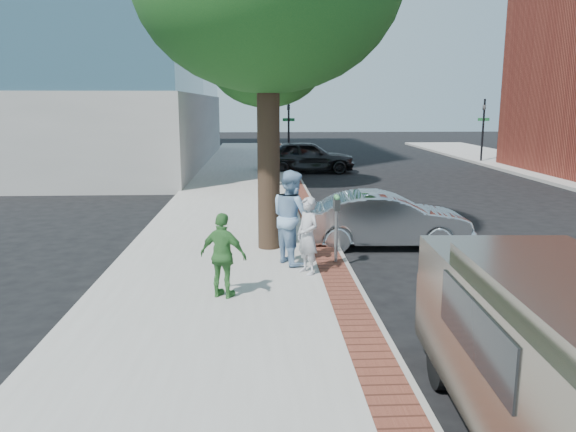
{
  "coord_description": "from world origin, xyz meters",
  "views": [
    {
      "loc": [
        -0.8,
        -11.13,
        3.53
      ],
      "look_at": [
        -0.22,
        0.45,
        1.2
      ],
      "focal_mm": 35.0,
      "sensor_mm": 36.0,
      "label": 1
    }
  ],
  "objects": [
    {
      "name": "bg_car",
      "position": [
        1.65,
        17.85,
        0.83
      ],
      "size": [
        4.9,
        2.02,
        1.66
      ],
      "primitive_type": "imported",
      "rotation": [
        0.0,
        0.0,
        1.56
      ],
      "color": "black",
      "rests_on": "ground"
    },
    {
      "name": "signal_near",
      "position": [
        0.9,
        22.0,
        2.25
      ],
      "size": [
        0.7,
        0.15,
        3.8
      ],
      "color": "black",
      "rests_on": "ground"
    },
    {
      "name": "person_green",
      "position": [
        -1.46,
        -1.57,
        0.91
      ],
      "size": [
        0.96,
        0.71,
        1.52
      ],
      "primitive_type": "imported",
      "rotation": [
        0.0,
        0.0,
        2.71
      ],
      "color": "#3D803A",
      "rests_on": "sidewalk"
    },
    {
      "name": "sedan_silver",
      "position": [
        2.31,
        2.42,
        0.68
      ],
      "size": [
        4.19,
        1.59,
        1.36
      ],
      "primitive_type": "imported",
      "rotation": [
        0.0,
        0.0,
        1.54
      ],
      "color": "#B2B6BA",
      "rests_on": "ground"
    },
    {
      "name": "ground",
      "position": [
        0.0,
        0.0,
        0.0
      ],
      "size": [
        120.0,
        120.0,
        0.0
      ],
      "primitive_type": "plane",
      "color": "black",
      "rests_on": "ground"
    },
    {
      "name": "signal_far",
      "position": [
        12.5,
        22.0,
        2.25
      ],
      "size": [
        0.7,
        0.15,
        3.8
      ],
      "color": "black",
      "rests_on": "ground"
    },
    {
      "name": "person_officer",
      "position": [
        -0.14,
        0.57,
        1.16
      ],
      "size": [
        1.11,
        1.21,
        2.01
      ],
      "primitive_type": "imported",
      "rotation": [
        0.0,
        0.0,
        2.03
      ],
      "color": "#87ACD1",
      "rests_on": "sidewalk"
    },
    {
      "name": "sidewalk",
      "position": [
        -1.5,
        8.0,
        0.07
      ],
      "size": [
        5.0,
        60.0,
        0.15
      ],
      "primitive_type": "cube",
      "color": "#9E9991",
      "rests_on": "ground"
    },
    {
      "name": "office_base",
      "position": [
        -13.0,
        22.0,
        2.0
      ],
      "size": [
        18.2,
        22.2,
        4.0
      ],
      "primitive_type": "cube",
      "color": "gray",
      "rests_on": "ground"
    },
    {
      "name": "tree_far",
      "position": [
        -0.5,
        12.0,
        5.3
      ],
      "size": [
        4.8,
        4.8,
        7.14
      ],
      "color": "black",
      "rests_on": "sidewalk"
    },
    {
      "name": "van",
      "position": [
        2.26,
        -6.19,
        1.06
      ],
      "size": [
        2.26,
        5.34,
        1.94
      ],
      "rotation": [
        0.0,
        0.0,
        -0.05
      ],
      "color": "gray",
      "rests_on": "ground"
    },
    {
      "name": "brick_strip",
      "position": [
        0.7,
        8.0,
        0.15
      ],
      "size": [
        0.6,
        60.0,
        0.01
      ],
      "primitive_type": "cube",
      "color": "brown",
      "rests_on": "sidewalk"
    },
    {
      "name": "parking_meter",
      "position": [
        0.83,
        0.57,
        1.21
      ],
      "size": [
        0.12,
        0.32,
        1.47
      ],
      "color": "gray",
      "rests_on": "sidewalk"
    },
    {
      "name": "person_gray",
      "position": [
        0.14,
        -0.24,
        0.93
      ],
      "size": [
        0.62,
        0.68,
        1.57
      ],
      "primitive_type": "imported",
      "rotation": [
        0.0,
        0.0,
        -1.02
      ],
      "color": "#AEAEB3",
      "rests_on": "sidewalk"
    },
    {
      "name": "curb",
      "position": [
        1.05,
        8.0,
        0.07
      ],
      "size": [
        0.1,
        60.0,
        0.15
      ],
      "primitive_type": "cube",
      "color": "gray",
      "rests_on": "ground"
    }
  ]
}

